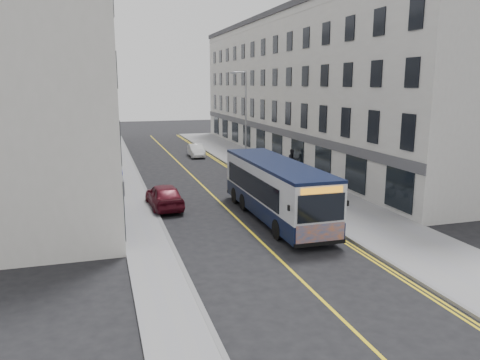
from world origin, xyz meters
TOP-DOWN VIEW (x-y plane):
  - ground at (0.00, 0.00)m, footprint 140.00×140.00m
  - pavement_east at (6.25, 12.00)m, footprint 4.50×64.00m
  - pavement_west at (-5.00, 12.00)m, footprint 2.00×64.00m
  - kerb_east at (4.00, 12.00)m, footprint 0.18×64.00m
  - kerb_west at (-4.00, 12.00)m, footprint 0.18×64.00m
  - road_centre_line at (0.00, 12.00)m, footprint 0.12×64.00m
  - road_dbl_yellow_inner at (3.55, 12.00)m, footprint 0.10×64.00m
  - road_dbl_yellow_outer at (3.75, 12.00)m, footprint 0.10×64.00m
  - terrace_east at (11.50, 21.00)m, footprint 6.00×46.00m
  - terrace_west at (-9.00, 21.00)m, footprint 6.00×46.00m
  - streetlamp at (4.17, 14.00)m, footprint 1.32×0.18m
  - city_bus at (1.93, 1.44)m, footprint 2.47×10.57m
  - bicycle at (5.91, 3.40)m, footprint 2.06×0.89m
  - pedestrian_near at (5.39, 11.62)m, footprint 0.76×0.58m
  - pedestrian_far at (8.00, 13.40)m, footprint 0.95×0.78m
  - car_white at (2.25, 23.77)m, footprint 1.44×3.74m
  - car_maroon at (-3.40, 5.37)m, footprint 1.94×4.36m

SIDE VIEW (x-z plane):
  - ground at x=0.00m, z-range 0.00..0.00m
  - road_centre_line at x=0.00m, z-range 0.00..0.01m
  - road_dbl_yellow_inner at x=3.55m, z-range 0.00..0.01m
  - road_dbl_yellow_outer at x=3.75m, z-range 0.00..0.01m
  - pavement_east at x=6.25m, z-range 0.00..0.12m
  - pavement_west at x=-5.00m, z-range 0.00..0.12m
  - kerb_east at x=4.00m, z-range 0.00..0.13m
  - kerb_west at x=-4.00m, z-range 0.00..0.13m
  - car_white at x=2.25m, z-range 0.00..1.22m
  - bicycle at x=5.91m, z-range 0.12..1.17m
  - car_maroon at x=-3.40m, z-range 0.00..1.46m
  - pedestrian_far at x=8.00m, z-range 0.12..1.89m
  - pedestrian_near at x=5.39m, z-range 0.12..1.98m
  - city_bus at x=1.93m, z-range 0.14..3.21m
  - streetlamp at x=4.17m, z-range 0.38..8.38m
  - terrace_east at x=11.50m, z-range 0.00..13.00m
  - terrace_west at x=-9.00m, z-range 0.00..13.00m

